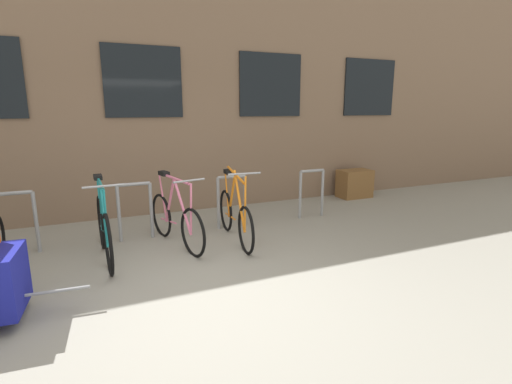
% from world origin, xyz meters
% --- Properties ---
extents(ground_plane, '(42.00, 42.00, 0.00)m').
position_xyz_m(ground_plane, '(0.00, 0.00, 0.00)').
color(ground_plane, gray).
extents(storefront_building, '(28.00, 6.76, 5.44)m').
position_xyz_m(storefront_building, '(-0.00, 6.56, 2.72)').
color(storefront_building, '#7A604C').
rests_on(storefront_building, ground).
extents(bike_rack, '(6.51, 0.05, 0.86)m').
position_xyz_m(bike_rack, '(-0.40, 1.90, 0.51)').
color(bike_rack, gray).
rests_on(bike_rack, ground).
extents(bicycle_orange, '(0.44, 1.72, 1.10)m').
position_xyz_m(bicycle_orange, '(0.93, 1.30, 0.38)').
color(bicycle_orange, black).
rests_on(bicycle_orange, ground).
extents(bicycle_teal, '(0.44, 1.72, 1.07)m').
position_xyz_m(bicycle_teal, '(-0.85, 1.29, 0.40)').
color(bicycle_teal, black).
rests_on(bicycle_teal, ground).
extents(bicycle_pink, '(0.53, 1.65, 1.03)m').
position_xyz_m(bicycle_pink, '(0.10, 1.45, 0.38)').
color(bicycle_pink, black).
rests_on(bicycle_pink, ground).
extents(planter_box, '(0.70, 0.44, 0.60)m').
position_xyz_m(planter_box, '(4.28, 2.85, 0.30)').
color(planter_box, brown).
rests_on(planter_box, ground).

